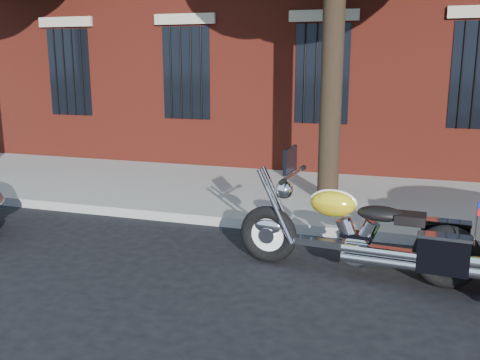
% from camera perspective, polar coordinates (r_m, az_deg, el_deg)
% --- Properties ---
extents(ground, '(120.00, 120.00, 0.00)m').
position_cam_1_polar(ground, '(6.74, 1.26, -8.89)').
color(ground, black).
rests_on(ground, ground).
extents(curb, '(40.00, 0.16, 0.15)m').
position_cam_1_polar(curb, '(7.98, 4.07, -4.90)').
color(curb, gray).
rests_on(curb, ground).
extents(sidewalk, '(40.00, 3.60, 0.15)m').
position_cam_1_polar(sidewalk, '(9.75, 6.68, -1.71)').
color(sidewalk, gray).
rests_on(sidewalk, ground).
extents(motorcycle, '(2.89, 0.95, 1.47)m').
position_cam_1_polar(motorcycle, '(6.35, 13.21, -5.84)').
color(motorcycle, black).
rests_on(motorcycle, ground).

